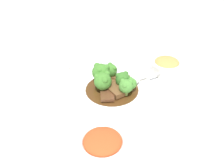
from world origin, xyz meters
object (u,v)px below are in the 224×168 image
object	(u,v)px
broccoli_floret_0	(110,70)
sauce_dish	(60,68)
beef_strip_1	(112,83)
broccoli_floret_3	(131,83)
beef_strip_3	(116,91)
broccoli_floret_5	(123,79)
beef_strip_0	(120,79)
broccoli_floret_2	(103,81)
side_bowl_appetizer	(167,65)
broccoli_floret_4	(126,86)
main_plate	(112,91)
side_bowl_kimchi	(103,146)
beef_strip_2	(107,95)
broccoli_floret_1	(101,72)
serving_spoon	(135,80)

from	to	relation	value
broccoli_floret_0	sauce_dish	size ratio (longest dim) A/B	0.69
beef_strip_1	broccoli_floret_3	world-z (taller)	broccoli_floret_3
beef_strip_3	broccoli_floret_5	bearing A→B (deg)	81.26
broccoli_floret_0	broccoli_floret_3	distance (m)	0.09
beef_strip_0	broccoli_floret_2	xyz separation A→B (m)	(-0.02, -0.06, 0.02)
beef_strip_1	side_bowl_appetizer	size ratio (longest dim) A/B	0.59
broccoli_floret_4	sauce_dish	size ratio (longest dim) A/B	0.69
main_plate	side_bowl_kimchi	bearing A→B (deg)	-67.82
side_bowl_appetizer	sauce_dish	bearing A→B (deg)	-154.43
side_bowl_appetizer	broccoli_floret_5	bearing A→B (deg)	-115.24
main_plate	beef_strip_0	world-z (taller)	beef_strip_0
beef_strip_3	broccoli_floret_5	world-z (taller)	broccoli_floret_5
broccoli_floret_3	broccoli_floret_5	distance (m)	0.03
beef_strip_2	side_bowl_kimchi	distance (m)	0.19
broccoli_floret_4	broccoli_floret_5	size ratio (longest dim) A/B	1.02
beef_strip_3	sauce_dish	size ratio (longest dim) A/B	0.90
broccoli_floret_0	broccoli_floret_5	bearing A→B (deg)	-23.14
broccoli_floret_0	broccoli_floret_3	xyz separation A→B (m)	(0.08, -0.03, -0.01)
broccoli_floret_1	beef_strip_0	bearing A→B (deg)	35.84
beef_strip_0	beef_strip_3	bearing A→B (deg)	-74.37
broccoli_floret_1	broccoli_floret_3	size ratio (longest dim) A/B	1.57
broccoli_floret_2	broccoli_floret_1	bearing A→B (deg)	127.39
main_plate	broccoli_floret_0	bearing A→B (deg)	123.37
beef_strip_1	sauce_dish	bearing A→B (deg)	174.46
serving_spoon	side_bowl_appetizer	distance (m)	0.14
serving_spoon	sauce_dish	xyz separation A→B (m)	(-0.26, -0.03, -0.02)
broccoli_floret_4	sauce_dish	xyz separation A→B (m)	(-0.27, 0.04, -0.04)
broccoli_floret_5	broccoli_floret_0	bearing A→B (deg)	156.86
main_plate	beef_strip_0	bearing A→B (deg)	86.41
beef_strip_2	side_bowl_kimchi	world-z (taller)	side_bowl_kimchi
beef_strip_2	beef_strip_3	size ratio (longest dim) A/B	0.94
beef_strip_2	broccoli_floret_5	bearing A→B (deg)	73.48
broccoli_floret_4	broccoli_floret_3	bearing A→B (deg)	81.47
broccoli_floret_0	serving_spoon	distance (m)	0.08
beef_strip_0	broccoli_floret_1	size ratio (longest dim) A/B	1.14
broccoli_floret_4	side_bowl_kimchi	size ratio (longest dim) A/B	0.44
main_plate	serving_spoon	bearing A→B (deg)	53.86
broccoli_floret_0	broccoli_floret_5	world-z (taller)	broccoli_floret_0
main_plate	broccoli_floret_3	world-z (taller)	broccoli_floret_3
beef_strip_1	broccoli_floret_4	bearing A→B (deg)	-23.22
broccoli_floret_1	beef_strip_3	bearing A→B (deg)	-22.97
broccoli_floret_2	broccoli_floret_5	size ratio (longest dim) A/B	1.17
beef_strip_0	broccoli_floret_2	distance (m)	0.07
beef_strip_0	beef_strip_2	distance (m)	0.09
side_bowl_appetizer	sauce_dish	xyz separation A→B (m)	(-0.32, -0.15, -0.02)
side_bowl_appetizer	broccoli_floret_0	bearing A→B (deg)	-132.41
broccoli_floret_2	broccoli_floret_5	distance (m)	0.06
beef_strip_3	side_bowl_kimchi	size ratio (longest dim) A/B	0.58
beef_strip_0	broccoli_floret_3	bearing A→B (deg)	-29.38
broccoli_floret_3	side_bowl_kimchi	world-z (taller)	broccoli_floret_3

